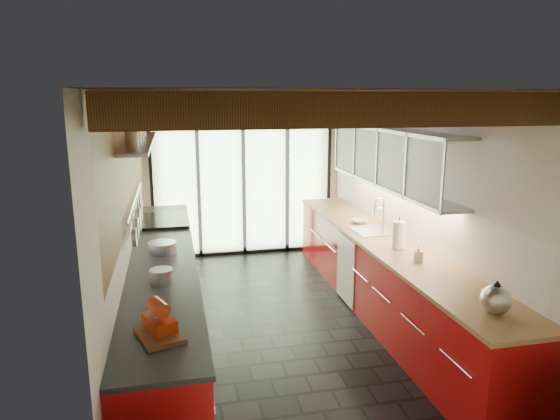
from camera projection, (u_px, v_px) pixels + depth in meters
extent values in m
plane|color=black|center=(279.00, 323.00, 5.77)|extent=(5.50, 5.50, 0.00)
plane|color=silver|center=(243.00, 176.00, 8.10)|extent=(3.20, 0.00, 3.20)
plane|color=silver|center=(381.00, 321.00, 2.87)|extent=(3.20, 0.00, 3.20)
plane|color=silver|center=(128.00, 221.00, 5.15)|extent=(0.00, 5.50, 5.50)
plane|color=silver|center=(413.00, 207.00, 5.82)|extent=(0.00, 5.50, 5.50)
plane|color=#472814|center=(279.00, 93.00, 5.20)|extent=(5.50, 5.50, 0.00)
cube|color=#593316|center=(356.00, 110.00, 3.08)|extent=(3.14, 0.14, 0.22)
cube|color=#593316|center=(315.00, 107.00, 3.94)|extent=(3.14, 0.14, 0.22)
cube|color=#593316|center=(289.00, 105.00, 4.79)|extent=(3.14, 0.14, 0.22)
cube|color=#593316|center=(271.00, 104.00, 5.65)|extent=(3.14, 0.14, 0.22)
cube|color=#593316|center=(257.00, 103.00, 6.51)|extent=(3.14, 0.14, 0.22)
cube|color=#593316|center=(247.00, 102.00, 7.37)|extent=(3.14, 0.14, 0.22)
cube|color=brown|center=(242.00, 110.00, 7.83)|extent=(3.14, 0.06, 0.50)
plane|color=brown|center=(128.00, 154.00, 5.20)|extent=(0.00, 4.90, 4.90)
plane|color=#C6EAAD|center=(244.00, 190.00, 8.14)|extent=(2.90, 0.00, 2.90)
cube|color=black|center=(152.00, 194.00, 7.82)|extent=(0.05, 0.04, 2.15)
cube|color=black|center=(329.00, 187.00, 8.43)|extent=(0.05, 0.04, 2.15)
cube|color=black|center=(244.00, 190.00, 8.10)|extent=(0.06, 0.05, 2.15)
cube|color=black|center=(243.00, 123.00, 7.86)|extent=(2.90, 0.05, 0.06)
cylinder|color=red|center=(243.00, 110.00, 7.79)|extent=(0.34, 0.04, 0.34)
cylinder|color=beige|center=(243.00, 110.00, 7.78)|extent=(0.28, 0.02, 0.28)
cube|color=#AB0D0E|center=(164.00, 297.00, 5.41)|extent=(0.65, 5.00, 0.88)
cube|color=black|center=(162.00, 256.00, 5.31)|extent=(0.68, 5.00, 0.04)
cube|color=silver|center=(165.00, 256.00, 6.79)|extent=(0.66, 0.90, 0.90)
cube|color=black|center=(163.00, 221.00, 6.68)|extent=(0.65, 0.90, 0.06)
cube|color=#AB0D0E|center=(383.00, 279.00, 5.94)|extent=(0.65, 5.00, 0.88)
cube|color=#A2734E|center=(385.00, 242.00, 5.84)|extent=(0.68, 5.00, 0.04)
cube|color=white|center=(346.00, 270.00, 6.25)|extent=(0.02, 0.60, 0.84)
cube|color=silver|center=(372.00, 231.00, 6.22)|extent=(0.45, 0.52, 0.02)
cylinder|color=silver|center=(384.00, 217.00, 6.21)|extent=(0.02, 0.02, 0.34)
torus|color=silver|center=(380.00, 204.00, 6.16)|extent=(0.14, 0.02, 0.14)
plane|color=silver|center=(377.00, 158.00, 5.91)|extent=(0.00, 3.00, 3.00)
cube|color=#9EA0A5|center=(389.00, 185.00, 6.02)|extent=(0.34, 3.00, 0.03)
cube|color=#9EA0A5|center=(392.00, 129.00, 5.87)|extent=(0.34, 3.00, 0.03)
cylinder|color=silver|center=(135.00, 199.00, 5.41)|extent=(0.02, 2.20, 0.02)
cube|color=silver|center=(139.00, 142.00, 5.19)|extent=(0.28, 2.60, 0.03)
cylinder|color=silver|center=(134.00, 237.00, 4.60)|extent=(0.04, 0.18, 0.18)
cylinder|color=silver|center=(137.00, 228.00, 4.93)|extent=(0.04, 0.22, 0.22)
cylinder|color=silver|center=(139.00, 220.00, 5.27)|extent=(0.04, 0.26, 0.26)
cylinder|color=silver|center=(140.00, 212.00, 5.60)|extent=(0.04, 0.18, 0.18)
cube|color=#B02C0E|center=(160.00, 325.00, 3.53)|extent=(0.26, 0.32, 0.12)
cylinder|color=#B02C0E|center=(158.00, 308.00, 3.48)|extent=(0.17, 0.21, 0.11)
cylinder|color=silver|center=(159.00, 317.00, 3.57)|extent=(0.18, 0.18, 0.12)
cylinder|color=silver|center=(161.00, 276.00, 4.48)|extent=(0.25, 0.25, 0.13)
cylinder|color=silver|center=(162.00, 247.00, 5.36)|extent=(0.36, 0.36, 0.11)
cube|color=brown|center=(160.00, 335.00, 3.48)|extent=(0.37, 0.44, 0.03)
sphere|color=silver|center=(496.00, 298.00, 3.85)|extent=(0.25, 0.25, 0.23)
cone|color=black|center=(497.00, 283.00, 3.83)|extent=(0.09, 0.09, 0.06)
cylinder|color=silver|center=(486.00, 291.00, 3.97)|extent=(0.03, 0.09, 0.05)
cylinder|color=white|center=(399.00, 235.00, 5.47)|extent=(0.16, 0.16, 0.31)
cylinder|color=silver|center=(400.00, 219.00, 5.43)|extent=(0.03, 0.03, 0.06)
imported|color=silver|center=(419.00, 254.00, 5.04)|extent=(0.10, 0.10, 0.18)
imported|color=silver|center=(360.00, 221.00, 6.61)|extent=(0.21, 0.21, 0.05)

